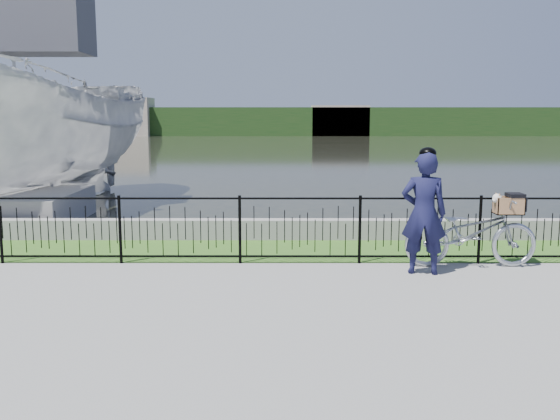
{
  "coord_description": "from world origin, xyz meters",
  "views": [
    {
      "loc": [
        -0.32,
        -8.6,
        2.51
      ],
      "look_at": [
        -0.33,
        1.0,
        1.0
      ],
      "focal_mm": 40.0,
      "sensor_mm": 36.0,
      "label": 1
    }
  ],
  "objects": [
    {
      "name": "far_building_right",
      "position": [
        6.0,
        58.5,
        1.6
      ],
      "size": [
        6.0,
        3.0,
        3.2
      ],
      "primitive_type": "cube",
      "color": "#A69685",
      "rests_on": "ground"
    },
    {
      "name": "ground",
      "position": [
        0.0,
        0.0,
        0.0
      ],
      "size": [
        120.0,
        120.0,
        0.0
      ],
      "primitive_type": "plane",
      "color": "gray",
      "rests_on": "ground"
    },
    {
      "name": "bicycle_rig",
      "position": [
        2.8,
        1.4,
        0.57
      ],
      "size": [
        2.15,
        0.75,
        1.23
      ],
      "color": "#ABB0B7",
      "rests_on": "ground"
    },
    {
      "name": "far_building_left",
      "position": [
        -18.0,
        58.0,
        2.0
      ],
      "size": [
        8.0,
        4.0,
        4.0
      ],
      "primitive_type": "cube",
      "color": "#A69685",
      "rests_on": "ground"
    },
    {
      "name": "boat_near",
      "position": [
        -6.3,
        7.62,
        2.0
      ],
      "size": [
        4.88,
        10.12,
        5.56
      ],
      "color": "#BEBEBE",
      "rests_on": "water"
    },
    {
      "name": "grass_strip",
      "position": [
        0.0,
        2.6,
        0.0
      ],
      "size": [
        60.0,
        2.0,
        0.01
      ],
      "primitive_type": "cube",
      "color": "#36611E",
      "rests_on": "ground"
    },
    {
      "name": "quay_wall",
      "position": [
        0.0,
        3.6,
        0.2
      ],
      "size": [
        60.0,
        0.3,
        0.4
      ],
      "primitive_type": "cube",
      "color": "gray",
      "rests_on": "ground"
    },
    {
      "name": "fence",
      "position": [
        0.0,
        1.6,
        0.58
      ],
      "size": [
        14.0,
        0.06,
        1.15
      ],
      "primitive_type": null,
      "color": "black",
      "rests_on": "ground"
    },
    {
      "name": "water",
      "position": [
        0.0,
        33.0,
        0.0
      ],
      "size": [
        120.0,
        120.0,
        0.0
      ],
      "primitive_type": "plane",
      "color": "black",
      "rests_on": "ground"
    },
    {
      "name": "far_treeline",
      "position": [
        0.0,
        60.0,
        1.5
      ],
      "size": [
        120.0,
        6.0,
        3.0
      ],
      "primitive_type": "cube",
      "color": "#223E18",
      "rests_on": "ground"
    },
    {
      "name": "cyclist",
      "position": [
        1.9,
        0.94,
        0.98
      ],
      "size": [
        0.76,
        0.55,
        1.98
      ],
      "color": "#131435",
      "rests_on": "ground"
    }
  ]
}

